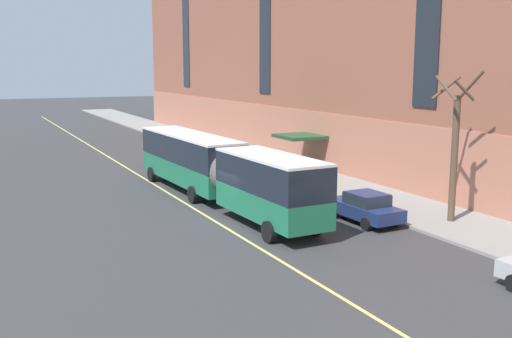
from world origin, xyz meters
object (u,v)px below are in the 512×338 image
parked_car_black_4 (212,154)px  street_tree_mid_block (455,146)px  parked_car_white_0 (172,140)px  parked_car_silver_6 (295,183)px  parked_car_black_5 (244,165)px  parked_car_navy_1 (365,207)px  city_bus (217,167)px

parked_car_black_4 → street_tree_mid_block: bearing=-81.1°
parked_car_white_0 → parked_car_silver_6: size_ratio=0.95×
parked_car_black_4 → parked_car_silver_6: bearing=-90.7°
parked_car_black_5 → street_tree_mid_block: street_tree_mid_block is taller
parked_car_black_4 → street_tree_mid_block: 23.64m
parked_car_black_5 → street_tree_mid_block: (3.76, -16.64, 3.18)m
parked_car_navy_1 → street_tree_mid_block: street_tree_mid_block is taller
parked_car_black_5 → street_tree_mid_block: size_ratio=0.63×
street_tree_mid_block → parked_car_navy_1: bearing=150.7°
city_bus → street_tree_mid_block: (8.82, -9.41, 1.87)m
parked_car_white_0 → parked_car_black_5: size_ratio=0.96×
parked_car_navy_1 → parked_car_silver_6: bearing=90.4°
parked_car_navy_1 → parked_car_black_5: 14.53m
parked_car_black_5 → parked_car_silver_6: (-0.04, -7.56, 0.00)m
parked_car_black_5 → city_bus: bearing=-125.0°
parked_car_navy_1 → parked_car_black_5: size_ratio=0.94×
parked_car_silver_6 → city_bus: bearing=176.3°
parked_car_navy_1 → parked_car_black_4: same height
city_bus → parked_car_black_5: (5.05, 7.23, -1.31)m
parked_car_navy_1 → city_bus: bearing=124.7°
city_bus → parked_car_silver_6: 5.19m
parked_car_navy_1 → parked_car_silver_6: same height
parked_car_navy_1 → street_tree_mid_block: bearing=-29.3°
parked_car_silver_6 → street_tree_mid_block: 10.35m
parked_car_white_0 → parked_car_silver_6: same height
parked_car_silver_6 → street_tree_mid_block: street_tree_mid_block is taller
city_bus → parked_car_black_5: city_bus is taller
city_bus → parked_car_white_0: city_bus is taller
parked_car_black_5 → street_tree_mid_block: bearing=-77.3°
parked_car_black_4 → parked_car_black_5: bearing=-91.1°
parked_car_white_0 → street_tree_mid_block: 33.81m
city_bus → parked_car_silver_6: bearing=-3.7°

